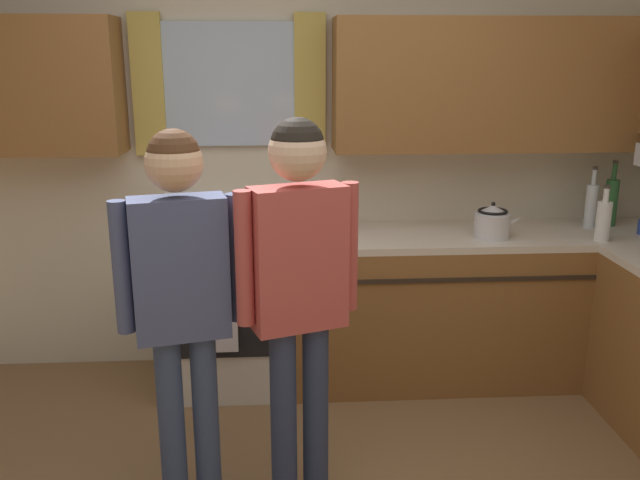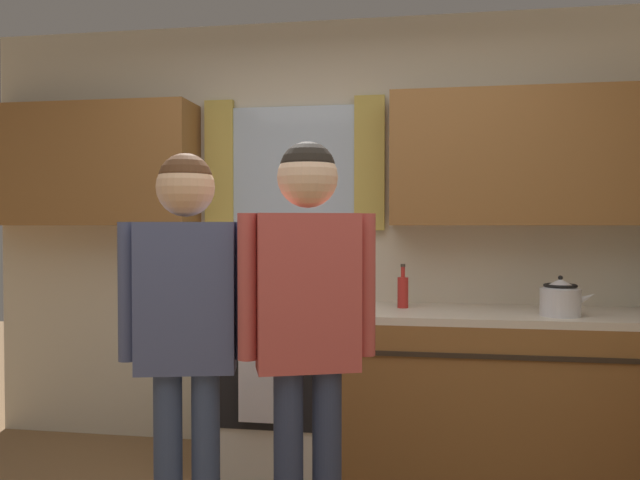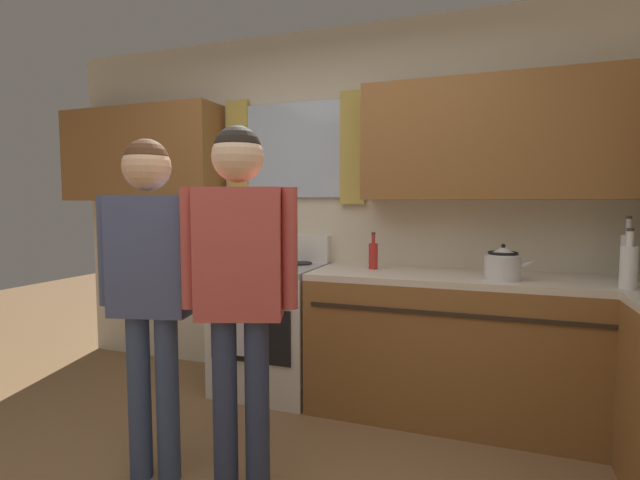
{
  "view_description": "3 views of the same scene",
  "coord_description": "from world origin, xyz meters",
  "px_view_note": "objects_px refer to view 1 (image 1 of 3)",
  "views": [
    {
      "loc": [
        -0.05,
        -2.17,
        1.9
      ],
      "look_at": [
        0.13,
        0.68,
        1.11
      ],
      "focal_mm": 37.65,
      "sensor_mm": 36.0,
      "label": 1
    },
    {
      "loc": [
        0.43,
        -1.87,
        1.37
      ],
      "look_at": [
        -0.0,
        0.81,
        1.3
      ],
      "focal_mm": 34.71,
      "sensor_mm": 36.0,
      "label": 2
    },
    {
      "loc": [
        1.04,
        -1.41,
        1.34
      ],
      "look_at": [
        0.18,
        1.01,
        1.13
      ],
      "focal_mm": 26.05,
      "sensor_mm": 36.0,
      "label": 3
    }
  ],
  "objects_px": {
    "adult_in_plaid": "(298,273)",
    "bottle_sauce_red": "(347,216)",
    "adult_left": "(181,283)",
    "stove_oven": "(224,308)",
    "stovetop_kettle": "(492,221)",
    "bottle_milk_white": "(603,220)",
    "bottle_tall_clear": "(591,204)",
    "bottle_wine_green": "(611,201)"
  },
  "relations": [
    {
      "from": "adult_left",
      "to": "bottle_tall_clear",
      "type": "bearing_deg",
      "value": 29.18
    },
    {
      "from": "bottle_wine_green",
      "to": "adult_in_plaid",
      "type": "bearing_deg",
      "value": -146.49
    },
    {
      "from": "bottle_tall_clear",
      "to": "bottle_wine_green",
      "type": "height_order",
      "value": "bottle_wine_green"
    },
    {
      "from": "bottle_sauce_red",
      "to": "bottle_tall_clear",
      "type": "xyz_separation_m",
      "value": [
        1.46,
        0.01,
        0.05
      ]
    },
    {
      "from": "bottle_tall_clear",
      "to": "bottle_milk_white",
      "type": "relative_size",
      "value": 1.17
    },
    {
      "from": "bottle_sauce_red",
      "to": "stovetop_kettle",
      "type": "relative_size",
      "value": 0.9
    },
    {
      "from": "bottle_tall_clear",
      "to": "adult_in_plaid",
      "type": "relative_size",
      "value": 0.22
    },
    {
      "from": "bottle_tall_clear",
      "to": "adult_left",
      "type": "relative_size",
      "value": 0.22
    },
    {
      "from": "bottle_milk_white",
      "to": "bottle_wine_green",
      "type": "xyz_separation_m",
      "value": [
        0.21,
        0.34,
        0.03
      ]
    },
    {
      "from": "stove_oven",
      "to": "stovetop_kettle",
      "type": "height_order",
      "value": "stovetop_kettle"
    },
    {
      "from": "bottle_wine_green",
      "to": "adult_in_plaid",
      "type": "relative_size",
      "value": 0.24
    },
    {
      "from": "bottle_sauce_red",
      "to": "bottle_wine_green",
      "type": "bearing_deg",
      "value": 1.84
    },
    {
      "from": "stove_oven",
      "to": "bottle_wine_green",
      "type": "relative_size",
      "value": 2.79
    },
    {
      "from": "bottle_sauce_red",
      "to": "adult_left",
      "type": "relative_size",
      "value": 0.15
    },
    {
      "from": "bottle_milk_white",
      "to": "stove_oven",
      "type": "bearing_deg",
      "value": 174.03
    },
    {
      "from": "bottle_sauce_red",
      "to": "adult_left",
      "type": "bearing_deg",
      "value": -122.3
    },
    {
      "from": "bottle_wine_green",
      "to": "adult_in_plaid",
      "type": "distance_m",
      "value": 2.3
    },
    {
      "from": "adult_in_plaid",
      "to": "bottle_sauce_red",
      "type": "bearing_deg",
      "value": 75.22
    },
    {
      "from": "bottle_milk_white",
      "to": "stovetop_kettle",
      "type": "height_order",
      "value": "bottle_milk_white"
    },
    {
      "from": "adult_left",
      "to": "adult_in_plaid",
      "type": "bearing_deg",
      "value": 2.97
    },
    {
      "from": "bottle_milk_white",
      "to": "bottle_sauce_red",
      "type": "bearing_deg",
      "value": 168.41
    },
    {
      "from": "stove_oven",
      "to": "bottle_sauce_red",
      "type": "distance_m",
      "value": 0.9
    },
    {
      "from": "stove_oven",
      "to": "stovetop_kettle",
      "type": "xyz_separation_m",
      "value": [
        1.53,
        -0.12,
        0.53
      ]
    },
    {
      "from": "adult_in_plaid",
      "to": "bottle_tall_clear",
      "type": "bearing_deg",
      "value": 34.63
    },
    {
      "from": "bottle_sauce_red",
      "to": "stovetop_kettle",
      "type": "bearing_deg",
      "value": -13.07
    },
    {
      "from": "bottle_sauce_red",
      "to": "adult_left",
      "type": "xyz_separation_m",
      "value": [
        -0.79,
        -1.24,
        0.04
      ]
    },
    {
      "from": "bottle_sauce_red",
      "to": "stove_oven",
      "type": "bearing_deg",
      "value": -174.97
    },
    {
      "from": "bottle_tall_clear",
      "to": "stovetop_kettle",
      "type": "bearing_deg",
      "value": -163.47
    },
    {
      "from": "bottle_sauce_red",
      "to": "bottle_tall_clear",
      "type": "bearing_deg",
      "value": 0.34
    },
    {
      "from": "stovetop_kettle",
      "to": "adult_left",
      "type": "distance_m",
      "value": 1.91
    },
    {
      "from": "stove_oven",
      "to": "adult_left",
      "type": "bearing_deg",
      "value": -92.89
    },
    {
      "from": "bottle_milk_white",
      "to": "stovetop_kettle",
      "type": "relative_size",
      "value": 1.14
    },
    {
      "from": "bottle_milk_white",
      "to": "bottle_tall_clear",
      "type": "bearing_deg",
      "value": 77.55
    },
    {
      "from": "stove_oven",
      "to": "adult_in_plaid",
      "type": "height_order",
      "value": "adult_in_plaid"
    },
    {
      "from": "adult_left",
      "to": "bottle_wine_green",
      "type": "bearing_deg",
      "value": 28.51
    },
    {
      "from": "stove_oven",
      "to": "bottle_tall_clear",
      "type": "height_order",
      "value": "bottle_tall_clear"
    },
    {
      "from": "bottle_wine_green",
      "to": "adult_left",
      "type": "xyz_separation_m",
      "value": [
        -2.39,
        -1.3,
        -0.02
      ]
    },
    {
      "from": "stovetop_kettle",
      "to": "adult_in_plaid",
      "type": "xyz_separation_m",
      "value": [
        -1.12,
        -1.03,
        0.06
      ]
    },
    {
      "from": "stovetop_kettle",
      "to": "adult_left",
      "type": "height_order",
      "value": "adult_left"
    },
    {
      "from": "bottle_sauce_red",
      "to": "adult_in_plaid",
      "type": "bearing_deg",
      "value": -104.78
    },
    {
      "from": "stove_oven",
      "to": "bottle_tall_clear",
      "type": "relative_size",
      "value": 3.0
    },
    {
      "from": "adult_left",
      "to": "stovetop_kettle",
      "type": "bearing_deg",
      "value": 33.68
    }
  ]
}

